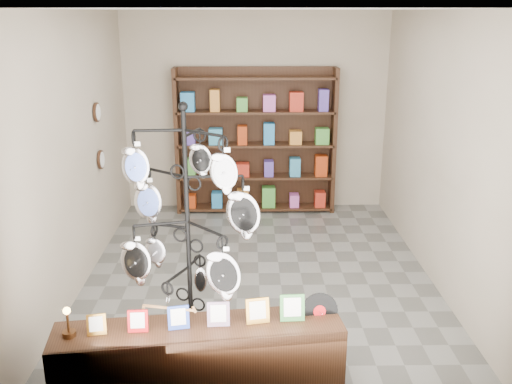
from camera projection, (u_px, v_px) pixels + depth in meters
ground at (259, 273)px, 6.79m from camera, size 5.00×5.00×0.00m
room_envelope at (259, 119)px, 6.23m from camera, size 5.00×5.00×5.00m
display_tree at (187, 222)px, 4.63m from camera, size 1.24×1.21×2.33m
front_shelf at (200, 357)px, 4.65m from camera, size 2.36×0.76×0.82m
back_shelving at (256, 146)px, 8.67m from camera, size 2.42×0.36×2.20m
wall_clocks at (99, 136)px, 7.07m from camera, size 0.03×0.24×0.84m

